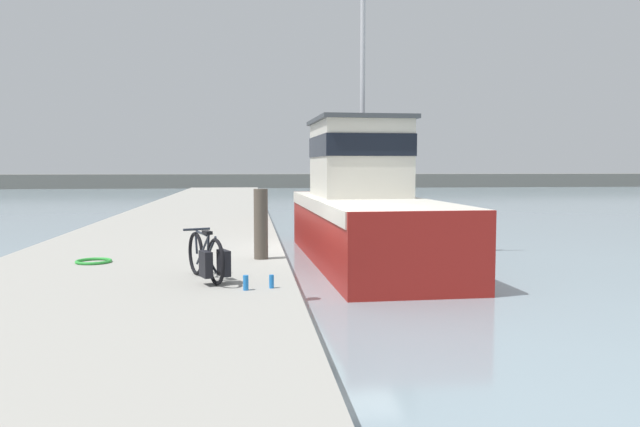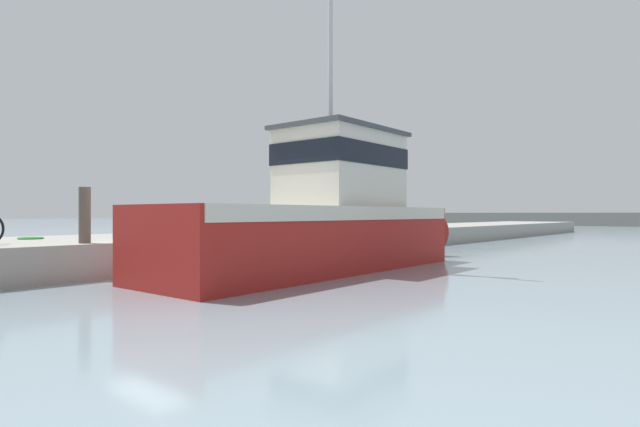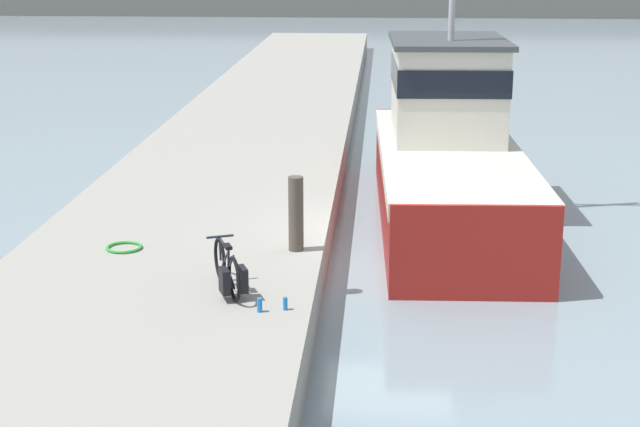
{
  "view_description": "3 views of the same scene",
  "coord_description": "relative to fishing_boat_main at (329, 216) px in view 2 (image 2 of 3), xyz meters",
  "views": [
    {
      "loc": [
        -1.9,
        -13.33,
        2.64
      ],
      "look_at": [
        -0.25,
        1.21,
        1.53
      ],
      "focal_mm": 35.0,
      "sensor_mm": 36.0,
      "label": 1
    },
    {
      "loc": [
        10.37,
        -6.72,
        1.57
      ],
      "look_at": [
        0.06,
        5.16,
        1.58
      ],
      "focal_mm": 28.0,
      "sensor_mm": 36.0,
      "label": 2
    },
    {
      "loc": [
        -0.18,
        -18.0,
        6.23
      ],
      "look_at": [
        -1.41,
        0.94,
        0.89
      ],
      "focal_mm": 55.0,
      "sensor_mm": 36.0,
      "label": 3
    }
  ],
  "objects": [
    {
      "name": "fishing_boat_main",
      "position": [
        0.0,
        0.0,
        0.0
      ],
      "size": [
        3.39,
        11.79,
        9.92
      ],
      "rotation": [
        0.0,
        0.0,
        0.03
      ],
      "color": "maroon",
      "rests_on": "ground_plane"
    },
    {
      "name": "hose_coil",
      "position": [
        -6.07,
        -5.64,
        -0.62
      ],
      "size": [
        0.65,
        0.65,
        0.05
      ],
      "primitive_type": "torus",
      "color": "green",
      "rests_on": "dock_pier"
    },
    {
      "name": "ground_plane",
      "position": [
        -1.3,
        -4.1,
        -1.52
      ],
      "size": [
        320.0,
        320.0,
        0.0
      ],
      "primitive_type": "plane",
      "color": "gray"
    },
    {
      "name": "dock_pier",
      "position": [
        -5.28,
        -4.1,
        -1.08
      ],
      "size": [
        5.55,
        80.0,
        0.87
      ],
      "primitive_type": "cube",
      "color": "gray",
      "rests_on": "ground_plane"
    },
    {
      "name": "mooring_post",
      "position": [
        -2.99,
        -5.52,
        0.02
      ],
      "size": [
        0.27,
        0.27,
        1.34
      ],
      "primitive_type": "cylinder",
      "color": "#51473D",
      "rests_on": "dock_pier"
    }
  ]
}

